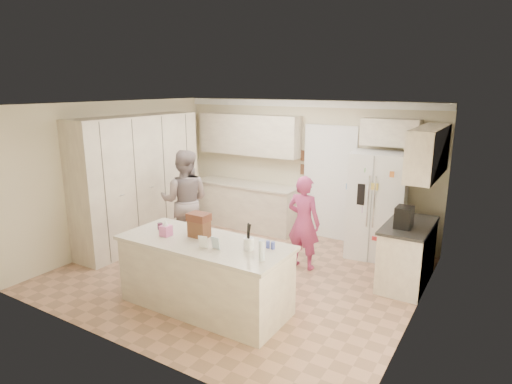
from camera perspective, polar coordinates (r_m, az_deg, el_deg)
The scene contains 41 objects.
floor at distance 6.83m, azimuth -2.29°, elevation -10.82°, with size 5.20×4.60×0.02m, color tan.
ceiling at distance 6.20m, azimuth -2.52°, elevation 11.72°, with size 5.20×4.60×0.02m, color white.
wall_back at distance 8.37m, azimuth 6.42°, elevation 3.19°, with size 5.20×0.02×2.60m, color beige.
wall_front at distance 4.73m, azimuth -18.19°, elevation -5.92°, with size 5.20×0.02×2.60m, color beige.
wall_left at distance 8.10m, azimuth -17.95°, elevation 2.24°, with size 0.02×4.60×2.60m, color beige.
wall_right at distance 5.45m, azimuth 21.15°, elevation -3.58°, with size 0.02×4.60×2.60m, color beige.
crown_back at distance 8.18m, azimuth 6.51°, elevation 11.63°, with size 5.20×0.08×0.12m, color white.
pantry_bank at distance 8.03m, azimuth -15.36°, elevation 1.41°, with size 0.60×2.60×2.35m, color #F1E4C4.
back_base_cab at distance 8.84m, azimuth -1.36°, elevation -1.87°, with size 2.20×0.60×0.88m, color #F1E4C4.
back_countertop at distance 8.72m, azimuth -1.41°, elevation 1.03°, with size 2.24×0.63×0.04m, color beige.
back_upper_cab at distance 8.66m, azimuth -0.96°, elevation 7.66°, with size 2.20×0.35×0.80m, color #F1E4C4.
doorway_opening at distance 8.18m, azimuth 9.78°, elevation 1.04°, with size 0.90×0.06×2.10m, color black.
doorway_casing at distance 8.15m, azimuth 9.68°, elevation 0.99°, with size 1.02×0.03×2.22m, color white.
wall_frame_upper at distance 8.28m, azimuth 6.48°, elevation 4.83°, with size 0.15×0.02×0.20m, color brown.
wall_frame_lower at distance 8.33m, azimuth 6.43°, elevation 3.00°, with size 0.15×0.02×0.20m, color brown.
refrigerator at distance 7.46m, azimuth 15.83°, elevation -1.74°, with size 0.90×0.70×1.80m, color white.
fridge_seam at distance 7.14m, azimuth 15.05°, elevation -2.40°, with size 0.01×0.02×1.78m, color gray.
fridge_dispenser at distance 7.12m, azimuth 13.46°, elevation -0.25°, with size 0.22×0.03×0.35m, color black.
fridge_handle_l at distance 7.09m, azimuth 14.70°, elevation -1.22°, with size 0.02×0.02×0.85m, color silver.
fridge_handle_r at distance 7.07m, azimuth 15.48°, elevation -1.32°, with size 0.02×0.02×0.85m, color silver.
over_fridge_cab at distance 7.53m, azimuth 17.51°, elevation 7.60°, with size 0.95×0.35×0.45m, color #F1E4C4.
right_base_cab at distance 6.71m, azimuth 19.49°, elevation -7.96°, with size 0.60×1.20×0.88m, color #F1E4C4.
right_countertop at distance 6.56m, azimuth 19.74°, elevation -4.21°, with size 0.63×1.24×0.04m, color #2D2B28.
right_upper_cab at distance 6.50m, azimuth 22.03°, elevation 4.96°, with size 0.35×1.50×0.70m, color #F1E4C4.
coffee_maker at distance 6.33m, azimuth 19.13°, elevation -3.19°, with size 0.22×0.28×0.30m, color black.
island_base at distance 5.73m, azimuth -6.83°, elevation -11.05°, with size 2.20×0.90×0.88m, color #F1E4C4.
island_top at distance 5.55m, azimuth -6.97°, elevation -6.74°, with size 2.28×0.96×0.05m, color beige.
utensil_crock at distance 5.20m, azimuth -0.98°, elevation -6.92°, with size 0.13×0.13×0.15m, color white.
tissue_box at distance 5.79m, azimuth -11.92°, elevation -5.06°, with size 0.13×0.13×0.14m, color pink.
tissue_plume at distance 5.76m, azimuth -11.97°, elevation -4.03°, with size 0.08×0.08×0.08m, color white.
dollhouse_body at distance 5.67m, azimuth -7.58°, elevation -4.87°, with size 0.26×0.18×0.22m, color brown.
dollhouse_roof at distance 5.62m, azimuth -7.63°, elevation -3.33°, with size 0.28×0.20×0.10m, color #592D1E.
jam_jar at distance 6.07m, azimuth -12.67°, elevation -4.47°, with size 0.07×0.07×0.09m, color #59263F.
greeting_card_a at distance 5.28m, azimuth -7.06°, elevation -6.64°, with size 0.12×0.01×0.16m, color white.
greeting_card_b at distance 5.23m, azimuth -5.42°, elevation -6.79°, with size 0.12×0.01×0.16m, color silver.
water_bottle at distance 4.88m, azimuth 0.76°, elevation -7.80°, with size 0.07×0.07×0.24m, color silver.
shaker_salt at distance 5.26m, azimuth 1.60°, elevation -7.00°, with size 0.05×0.05×0.09m, color #38439C.
shaker_pepper at distance 5.23m, azimuth 2.27°, elevation -7.14°, with size 0.05×0.05×0.09m, color #38439C.
teen_boy at distance 7.59m, azimuth -9.46°, elevation -1.15°, with size 0.87×0.68×1.79m, color gray.
teen_girl at distance 6.81m, azimuth 6.36°, elevation -4.06°, with size 0.55×0.36×1.51m, color #C2406B.
fridge_magnets at distance 7.13m, azimuth 15.03°, elevation -2.42°, with size 0.76×0.02×1.44m, color tan, non-canonical shape.
Camera 1 is at (3.45, -5.15, 2.86)m, focal length 30.00 mm.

